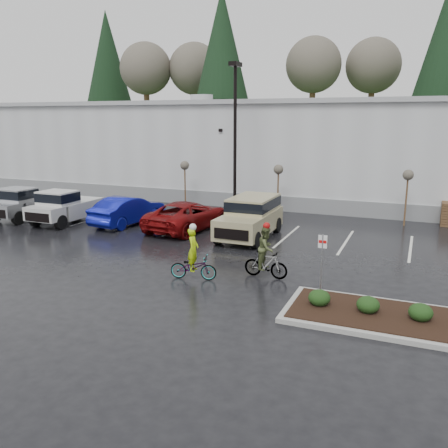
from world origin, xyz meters
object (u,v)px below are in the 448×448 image
at_px(car_blue, 128,210).
at_px(cyclist_hivis, 193,262).
at_px(pickup_white, 69,205).
at_px(car_red, 187,215).
at_px(cyclist_olive, 266,257).
at_px(lamppost, 235,123).
at_px(sapling_east, 408,178).
at_px(sapling_west, 185,168).
at_px(pickup_silver, 29,202).
at_px(suv_tan, 250,218).
at_px(sapling_mid, 278,172).
at_px(fire_lane_sign, 322,257).

height_order(car_blue, cyclist_hivis, cyclist_hivis).
relative_size(pickup_white, car_blue, 1.05).
xyz_separation_m(car_red, cyclist_olive, (6.44, -6.04, 0.02)).
distance_m(lamppost, sapling_east, 10.48).
height_order(sapling_east, car_blue, sapling_east).
xyz_separation_m(lamppost, sapling_west, (-4.00, 1.00, -2.96)).
xyz_separation_m(lamppost, car_red, (-0.99, -4.60, -4.90)).
distance_m(pickup_silver, suv_tan, 14.17).
bearing_deg(sapling_west, lamppost, -14.04).
height_order(pickup_white, car_red, pickup_white).
bearing_deg(suv_tan, lamppost, 118.99).
bearing_deg(car_blue, pickup_silver, 13.53).
height_order(sapling_mid, cyclist_hivis, sapling_mid).
relative_size(fire_lane_sign, pickup_silver, 0.42).
bearing_deg(sapling_mid, pickup_silver, -154.80).
xyz_separation_m(car_red, suv_tan, (3.77, -0.42, 0.24)).
height_order(car_blue, cyclist_olive, cyclist_olive).
relative_size(sapling_west, suv_tan, 0.63).
distance_m(lamppost, fire_lane_sign, 14.78).
height_order(fire_lane_sign, suv_tan, fire_lane_sign).
bearing_deg(cyclist_olive, car_blue, 62.50).
bearing_deg(fire_lane_sign, pickup_white, 158.59).
bearing_deg(pickup_silver, fire_lane_sign, -18.10).
bearing_deg(car_red, cyclist_hivis, 124.61).
height_order(sapling_mid, car_red, sapling_mid).
height_order(pickup_white, cyclist_hivis, cyclist_hivis).
height_order(lamppost, fire_lane_sign, lamppost).
distance_m(sapling_west, fire_lane_sign, 17.46).
distance_m(car_red, suv_tan, 3.80).
bearing_deg(car_red, pickup_silver, 11.20).
relative_size(pickup_silver, car_blue, 1.05).
bearing_deg(pickup_white, cyclist_hivis, -29.51).
relative_size(pickup_silver, car_red, 0.92).
xyz_separation_m(lamppost, pickup_silver, (-11.38, -5.53, -4.71)).
bearing_deg(sapling_east, sapling_west, 180.00).
xyz_separation_m(sapling_east, fire_lane_sign, (-2.20, -12.80, -1.32)).
distance_m(sapling_mid, pickup_silver, 15.44).
height_order(sapling_east, pickup_silver, sapling_east).
distance_m(lamppost, suv_tan, 7.39).
bearing_deg(cyclist_olive, sapling_west, 41.66).
bearing_deg(sapling_mid, car_blue, -141.68).
relative_size(fire_lane_sign, car_blue, 0.44).
bearing_deg(cyclist_olive, lamppost, 29.71).
relative_size(suv_tan, cyclist_olive, 2.34).
height_order(sapling_mid, suv_tan, sapling_mid).
bearing_deg(car_blue, car_red, -171.37).
relative_size(car_blue, suv_tan, 0.97).
bearing_deg(lamppost, cyclist_olive, -62.85).
height_order(fire_lane_sign, pickup_white, fire_lane_sign).
xyz_separation_m(lamppost, cyclist_olive, (5.45, -10.63, -4.88)).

